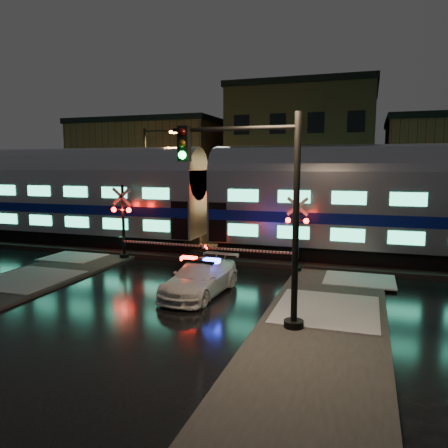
{
  "coord_description": "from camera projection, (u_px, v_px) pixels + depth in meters",
  "views": [
    {
      "loc": [
        7.72,
        -18.13,
        5.16
      ],
      "look_at": [
        0.88,
        2.5,
        2.2
      ],
      "focal_mm": 35.0,
      "sensor_mm": 36.0,
      "label": 1
    }
  ],
  "objects": [
    {
      "name": "sidewalk_right",
      "position": [
        317.0,
        344.0,
        12.47
      ],
      "size": [
        4.0,
        20.0,
        0.12
      ],
      "primitive_type": "cube",
      "color": "#2D2D2D",
      "rests_on": "ground"
    },
    {
      "name": "ground",
      "position": [
        189.0,
        277.0,
        20.15
      ],
      "size": [
        120.0,
        120.0,
        0.0
      ],
      "primitive_type": "plane",
      "color": "black",
      "rests_on": "ground"
    },
    {
      "name": "crossing_signal_right",
      "position": [
        289.0,
        241.0,
        20.79
      ],
      "size": [
        5.35,
        0.64,
        3.79
      ],
      "color": "black",
      "rests_on": "ground"
    },
    {
      "name": "ballast",
      "position": [
        223.0,
        254.0,
        24.84
      ],
      "size": [
        90.0,
        4.2,
        0.24
      ],
      "primitive_type": "cube",
      "color": "black",
      "rests_on": "ground"
    },
    {
      "name": "building_left",
      "position": [
        155.0,
        171.0,
        44.29
      ],
      "size": [
        14.0,
        10.0,
        9.0
      ],
      "primitive_type": "cube",
      "color": "#51311F",
      "rests_on": "ground"
    },
    {
      "name": "train",
      "position": [
        208.0,
        196.0,
        24.68
      ],
      "size": [
        51.0,
        3.12,
        5.92
      ],
      "color": "black",
      "rests_on": "ballast"
    },
    {
      "name": "police_car",
      "position": [
        200.0,
        278.0,
        17.4
      ],
      "size": [
        2.21,
        4.76,
        1.51
      ],
      "rotation": [
        0.0,
        0.0,
        -0.07
      ],
      "color": "silver",
      "rests_on": "ground"
    },
    {
      "name": "crossing_signal_left",
      "position": [
        128.0,
        230.0,
        23.49
      ],
      "size": [
        5.77,
        0.66,
        4.08
      ],
      "color": "black",
      "rests_on": "ground"
    },
    {
      "name": "streetlight",
      "position": [
        149.0,
        176.0,
        30.13
      ],
      "size": [
        2.54,
        0.27,
        7.61
      ],
      "color": "black",
      "rests_on": "ground"
    },
    {
      "name": "building_mid",
      "position": [
        304.0,
        158.0,
        39.91
      ],
      "size": [
        12.0,
        11.0,
        11.5
      ],
      "primitive_type": "cube",
      "color": "brown",
      "rests_on": "ground"
    },
    {
      "name": "traffic_light",
      "position": [
        262.0,
        217.0,
        13.47
      ],
      "size": [
        4.34,
        0.75,
        6.71
      ],
      "rotation": [
        0.0,
        0.0,
        0.17
      ],
      "color": "black",
      "rests_on": "ground"
    }
  ]
}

